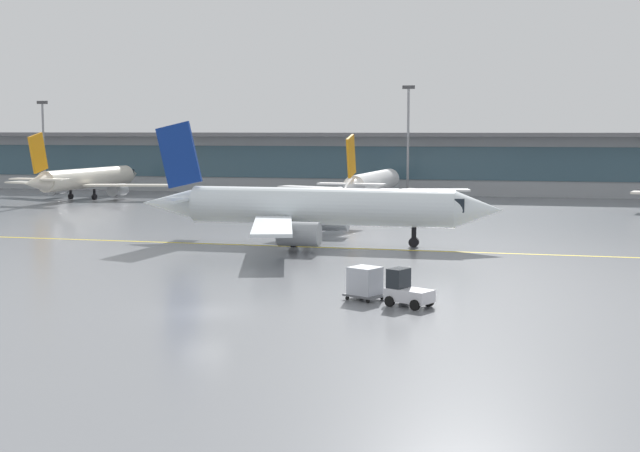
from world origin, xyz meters
name	(u,v)px	position (x,y,z in m)	size (l,w,h in m)	color
ground_plane	(204,312)	(0.00, 0.00, 0.00)	(400.00, 400.00, 0.00)	slate
taxiway_centreline_stripe	(316,247)	(-0.24, 27.53, 0.00)	(110.00, 0.36, 0.01)	yellow
terminal_concourse	(414,162)	(0.00, 93.59, 4.92)	(171.87, 11.00, 9.60)	#9EA3A8
gate_airplane_0	(87,179)	(-45.08, 72.10, 2.90)	(27.08, 29.23, 9.68)	silver
gate_airplane_1	(373,183)	(-2.92, 72.04, 2.84)	(26.55, 28.61, 9.47)	white
taxiing_regional_jet	(316,207)	(-0.66, 29.54, 3.22)	(32.35, 30.16, 10.74)	white
baggage_tug	(406,290)	(10.54, 4.25, 0.89)	(2.95, 2.48, 2.10)	silver
cargo_dolly_lead	(365,282)	(7.94, 5.55, 1.05)	(2.59, 2.37, 1.94)	#595B60
apron_light_mast_0	(44,142)	(-59.30, 84.57, 8.03)	(1.80, 0.36, 14.69)	gray
apron_light_mast_1	(408,137)	(0.29, 83.90, 8.91)	(1.80, 0.36, 16.43)	gray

